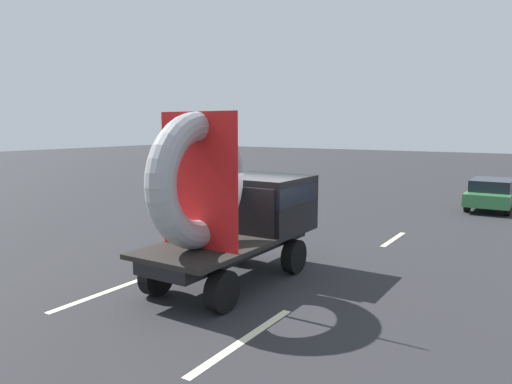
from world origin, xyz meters
The scene contains 7 objects.
ground_plane centered at (0.00, 0.00, 0.00)m, with size 120.00×120.00×0.00m, color #28282B.
flatbed_truck centered at (-0.03, -0.59, 1.73)m, with size 2.02×4.85×3.79m.
distant_sedan centered at (3.72, 12.83, 0.69)m, with size 1.70×3.96×1.29m.
lane_dash_left_near centered at (-1.91, -3.07, 0.00)m, with size 2.34×0.16×0.01m, color beige.
lane_dash_left_far centered at (-1.91, 5.27, 0.00)m, with size 2.13×0.16×0.01m, color beige.
lane_dash_right_near centered at (1.84, -3.15, 0.00)m, with size 2.94×0.16×0.01m, color beige.
lane_dash_right_far centered at (1.84, 5.19, 0.00)m, with size 2.17×0.16×0.01m, color beige.
Camera 1 is at (5.99, -9.30, 3.49)m, focal length 33.30 mm.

